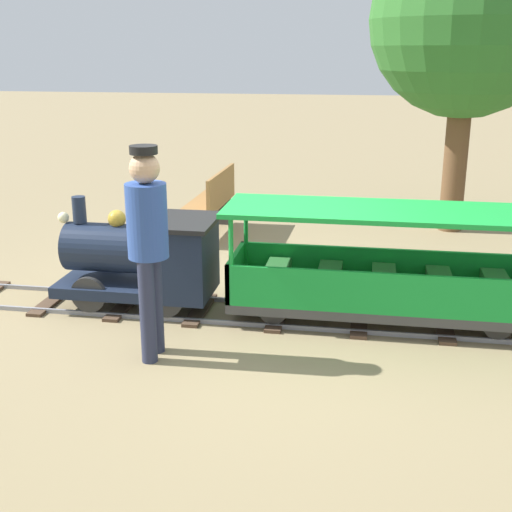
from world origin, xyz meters
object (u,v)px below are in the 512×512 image
(park_bench, at_px, (211,203))
(oak_tree_far, at_px, (468,21))
(passenger_car, at_px, (384,277))
(conductor_person, at_px, (148,237))
(locomotive, at_px, (146,258))

(park_bench, bearing_deg, oak_tree_far, -75.33)
(passenger_car, distance_m, park_bench, 3.29)
(passenger_car, xyz_separation_m, park_bench, (2.54, 2.10, -0.00))
(oak_tree_far, bearing_deg, passenger_car, 164.70)
(oak_tree_far, bearing_deg, conductor_person, 148.22)
(locomotive, bearing_deg, conductor_person, -159.24)
(locomotive, distance_m, passenger_car, 2.10)
(locomotive, height_order, park_bench, locomotive)
(conductor_person, relative_size, oak_tree_far, 0.43)
(park_bench, xyz_separation_m, oak_tree_far, (0.79, -3.01, 2.17))
(park_bench, height_order, oak_tree_far, oak_tree_far)
(locomotive, height_order, oak_tree_far, oak_tree_far)
(locomotive, height_order, conductor_person, conductor_person)
(oak_tree_far, bearing_deg, locomotive, 137.85)
(park_bench, bearing_deg, locomotive, 179.98)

